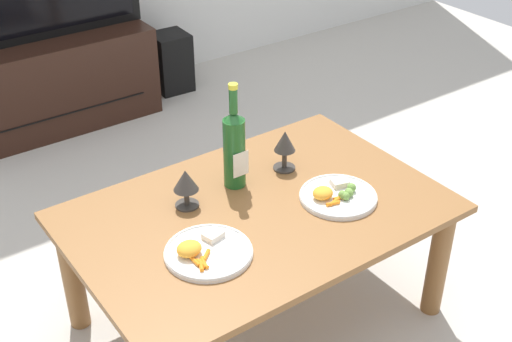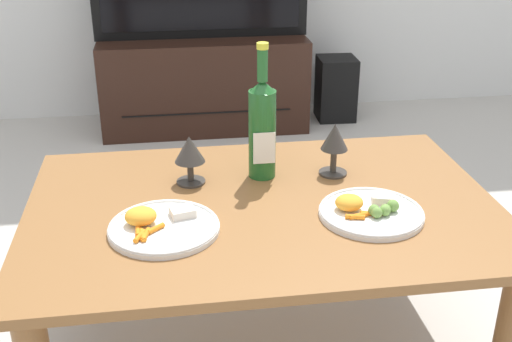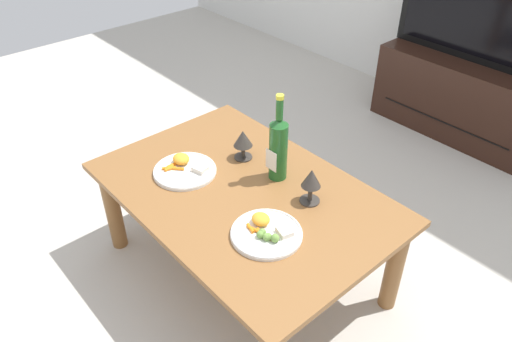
{
  "view_description": "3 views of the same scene",
  "coord_description": "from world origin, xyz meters",
  "px_view_note": "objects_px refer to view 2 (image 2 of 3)",
  "views": [
    {
      "loc": [
        -1.03,
        -1.44,
        1.71
      ],
      "look_at": [
        0.05,
        0.08,
        0.55
      ],
      "focal_mm": 47.62,
      "sensor_mm": 36.0,
      "label": 1
    },
    {
      "loc": [
        -0.22,
        -1.41,
        1.21
      ],
      "look_at": [
        -0.01,
        0.04,
        0.53
      ],
      "focal_mm": 44.85,
      "sensor_mm": 36.0,
      "label": 2
    },
    {
      "loc": [
        1.17,
        -0.96,
        1.65
      ],
      "look_at": [
        0.04,
        0.03,
        0.56
      ],
      "focal_mm": 34.47,
      "sensor_mm": 36.0,
      "label": 3
    }
  ],
  "objects_px": {
    "tv_stand": "(204,83)",
    "goblet_left": "(190,152)",
    "dinner_plate_right": "(370,211)",
    "dinner_plate_left": "(161,226)",
    "wine_bottle": "(262,126)",
    "dining_table": "(263,229)",
    "floor_speaker": "(336,88)",
    "goblet_right": "(335,141)"
  },
  "relations": [
    {
      "from": "dining_table",
      "to": "goblet_right",
      "type": "xyz_separation_m",
      "value": [
        0.22,
        0.15,
        0.17
      ]
    },
    {
      "from": "dining_table",
      "to": "tv_stand",
      "type": "distance_m",
      "value": 1.82
    },
    {
      "from": "dining_table",
      "to": "goblet_right",
      "type": "relative_size",
      "value": 8.01
    },
    {
      "from": "floor_speaker",
      "to": "dinner_plate_left",
      "type": "relative_size",
      "value": 1.31
    },
    {
      "from": "goblet_right",
      "to": "dinner_plate_left",
      "type": "height_order",
      "value": "goblet_right"
    },
    {
      "from": "dining_table",
      "to": "wine_bottle",
      "type": "bearing_deg",
      "value": 82.13
    },
    {
      "from": "dining_table",
      "to": "dinner_plate_right",
      "type": "relative_size",
      "value": 4.64
    },
    {
      "from": "dining_table",
      "to": "floor_speaker",
      "type": "relative_size",
      "value": 3.49
    },
    {
      "from": "floor_speaker",
      "to": "goblet_left",
      "type": "distance_m",
      "value": 1.92
    },
    {
      "from": "goblet_left",
      "to": "dining_table",
      "type": "bearing_deg",
      "value": -40.32
    },
    {
      "from": "wine_bottle",
      "to": "dinner_plate_right",
      "type": "distance_m",
      "value": 0.37
    },
    {
      "from": "tv_stand",
      "to": "wine_bottle",
      "type": "relative_size",
      "value": 2.84
    },
    {
      "from": "goblet_right",
      "to": "dinner_plate_left",
      "type": "relative_size",
      "value": 0.57
    },
    {
      "from": "floor_speaker",
      "to": "wine_bottle",
      "type": "xyz_separation_m",
      "value": [
        -0.66,
        -1.66,
        0.44
      ]
    },
    {
      "from": "tv_stand",
      "to": "wine_bottle",
      "type": "height_order",
      "value": "wine_bottle"
    },
    {
      "from": "wine_bottle",
      "to": "dinner_plate_left",
      "type": "relative_size",
      "value": 1.42
    },
    {
      "from": "goblet_left",
      "to": "tv_stand",
      "type": "bearing_deg",
      "value": 85.01
    },
    {
      "from": "tv_stand",
      "to": "goblet_left",
      "type": "relative_size",
      "value": 7.86
    },
    {
      "from": "dinner_plate_left",
      "to": "wine_bottle",
      "type": "bearing_deg",
      "value": 43.57
    },
    {
      "from": "tv_stand",
      "to": "floor_speaker",
      "type": "xyz_separation_m",
      "value": [
        0.72,
        0.02,
        -0.07
      ]
    },
    {
      "from": "goblet_left",
      "to": "dinner_plate_left",
      "type": "relative_size",
      "value": 0.51
    },
    {
      "from": "wine_bottle",
      "to": "goblet_right",
      "type": "xyz_separation_m",
      "value": [
        0.2,
        -0.02,
        -0.05
      ]
    },
    {
      "from": "wine_bottle",
      "to": "dinner_plate_right",
      "type": "bearing_deg",
      "value": -49.87
    },
    {
      "from": "tv_stand",
      "to": "goblet_right",
      "type": "relative_size",
      "value": 7.12
    },
    {
      "from": "floor_speaker",
      "to": "goblet_left",
      "type": "xyz_separation_m",
      "value": [
        -0.86,
        -1.68,
        0.38
      ]
    },
    {
      "from": "wine_bottle",
      "to": "dining_table",
      "type": "bearing_deg",
      "value": -97.87
    },
    {
      "from": "dinner_plate_right",
      "to": "dinner_plate_left",
      "type": "bearing_deg",
      "value": 179.83
    },
    {
      "from": "wine_bottle",
      "to": "floor_speaker",
      "type": "bearing_deg",
      "value": 68.21
    },
    {
      "from": "goblet_right",
      "to": "goblet_left",
      "type": "bearing_deg",
      "value": 180.0
    },
    {
      "from": "dining_table",
      "to": "dinner_plate_right",
      "type": "distance_m",
      "value": 0.28
    },
    {
      "from": "wine_bottle",
      "to": "goblet_right",
      "type": "height_order",
      "value": "wine_bottle"
    },
    {
      "from": "dinner_plate_right",
      "to": "floor_speaker",
      "type": "bearing_deg",
      "value": 77.12
    },
    {
      "from": "tv_stand",
      "to": "goblet_left",
      "type": "height_order",
      "value": "goblet_left"
    },
    {
      "from": "goblet_left",
      "to": "dinner_plate_left",
      "type": "distance_m",
      "value": 0.27
    },
    {
      "from": "dining_table",
      "to": "floor_speaker",
      "type": "xyz_separation_m",
      "value": [
        0.69,
        1.83,
        -0.22
      ]
    },
    {
      "from": "goblet_right",
      "to": "dining_table",
      "type": "bearing_deg",
      "value": -146.07
    },
    {
      "from": "goblet_right",
      "to": "dinner_plate_right",
      "type": "height_order",
      "value": "goblet_right"
    },
    {
      "from": "goblet_right",
      "to": "dinner_plate_left",
      "type": "distance_m",
      "value": 0.54
    },
    {
      "from": "dinner_plate_right",
      "to": "wine_bottle",
      "type": "bearing_deg",
      "value": 130.13
    },
    {
      "from": "dinner_plate_left",
      "to": "tv_stand",
      "type": "bearing_deg",
      "value": 83.24
    },
    {
      "from": "floor_speaker",
      "to": "dinner_plate_left",
      "type": "distance_m",
      "value": 2.17
    },
    {
      "from": "dinner_plate_right",
      "to": "goblet_right",
      "type": "bearing_deg",
      "value": 96.35
    }
  ]
}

